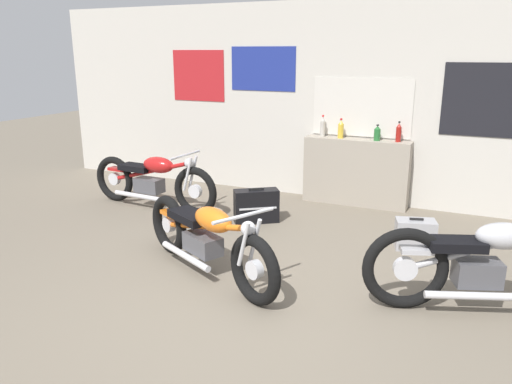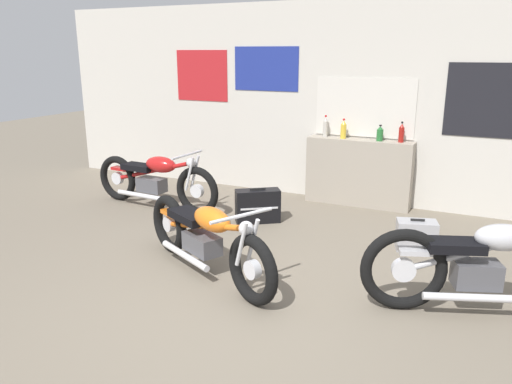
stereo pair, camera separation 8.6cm
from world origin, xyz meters
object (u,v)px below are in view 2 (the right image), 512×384
object	(u,v)px
bottle_right_center	(401,133)
hard_case_black	(258,206)
bottle_center	(380,134)
hard_case_silver	(416,235)
motorcycle_silver	(486,265)
motorcycle_red	(155,179)
bottle_left_center	(343,130)
motorcycle_orange	(205,237)
bottle_leftmost	(325,127)

from	to	relation	value
bottle_right_center	hard_case_black	distance (m)	2.17
bottle_center	hard_case_silver	world-z (taller)	bottle_center
bottle_right_center	motorcycle_silver	size ratio (longest dim) A/B	0.14
motorcycle_red	hard_case_silver	size ratio (longest dim) A/B	4.38
bottle_center	bottle_right_center	bearing A→B (deg)	3.77
bottle_right_center	motorcycle_silver	xyz separation A→B (m)	(1.17, -2.60, -0.63)
motorcycle_silver	hard_case_black	world-z (taller)	motorcycle_silver
hard_case_silver	bottle_right_center	bearing A→B (deg)	108.42
bottle_right_center	hard_case_silver	world-z (taller)	bottle_right_center
bottle_left_center	motorcycle_orange	distance (m)	3.03
motorcycle_orange	bottle_right_center	bearing A→B (deg)	66.40
motorcycle_orange	hard_case_silver	size ratio (longest dim) A/B	4.07
bottle_leftmost	motorcycle_red	bearing A→B (deg)	-145.59
hard_case_silver	motorcycle_silver	bearing A→B (deg)	-59.55
bottle_left_center	bottle_center	bearing A→B (deg)	1.66
bottle_left_center	motorcycle_red	distance (m)	2.71
hard_case_silver	bottle_leftmost	bearing A→B (deg)	137.06
motorcycle_silver	motorcycle_orange	size ratio (longest dim) A/B	1.00
motorcycle_red	bottle_center	bearing A→B (deg)	25.66
bottle_leftmost	hard_case_silver	world-z (taller)	bottle_leftmost
motorcycle_orange	bottle_left_center	bearing A→B (deg)	80.19
motorcycle_red	motorcycle_orange	size ratio (longest dim) A/B	1.08
bottle_left_center	motorcycle_silver	distance (m)	3.28
bottle_left_center	hard_case_silver	bearing A→B (deg)	-47.68
bottle_center	motorcycle_red	bearing A→B (deg)	-154.34
bottle_leftmost	hard_case_silver	xyz separation A→B (m)	(1.53, -1.42, -0.91)
bottle_right_center	bottle_left_center	bearing A→B (deg)	-177.59
bottle_leftmost	bottle_right_center	world-z (taller)	bottle_leftmost
motorcycle_silver	hard_case_black	xyz separation A→B (m)	(-2.66, 1.28, -0.21)
hard_case_silver	hard_case_black	size ratio (longest dim) A/B	0.82
bottle_right_center	motorcycle_silver	world-z (taller)	bottle_right_center
bottle_center	hard_case_black	size ratio (longest dim) A/B	0.38
bottle_left_center	bottle_center	xyz separation A→B (m)	(0.50, 0.01, -0.03)
motorcycle_red	hard_case_black	world-z (taller)	motorcycle_red
bottle_center	motorcycle_orange	size ratio (longest dim) A/B	0.11
bottle_center	hard_case_black	xyz separation A→B (m)	(-1.22, -1.30, -0.82)
bottle_leftmost	hard_case_silver	distance (m)	2.28
bottle_left_center	motorcycle_orange	world-z (taller)	bottle_left_center
bottle_center	motorcycle_orange	distance (m)	3.16
bottle_center	bottle_right_center	size ratio (longest dim) A/B	0.80
bottle_leftmost	motorcycle_red	world-z (taller)	bottle_leftmost
bottle_center	bottle_right_center	world-z (taller)	bottle_right_center
bottle_leftmost	bottle_center	size ratio (longest dim) A/B	1.38
motorcycle_orange	hard_case_silver	xyz separation A→B (m)	(1.76, 1.54, -0.22)
bottle_right_center	hard_case_silver	xyz separation A→B (m)	(0.47, -1.41, -0.89)
hard_case_black	motorcycle_red	bearing A→B (deg)	-178.71
motorcycle_red	motorcycle_orange	bearing A→B (deg)	-42.01
motorcycle_red	motorcycle_silver	distance (m)	4.40
motorcycle_silver	hard_case_black	bearing A→B (deg)	154.34
bottle_leftmost	bottle_left_center	size ratio (longest dim) A/B	1.10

